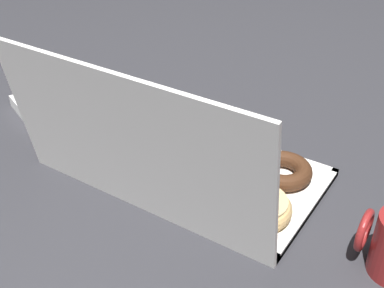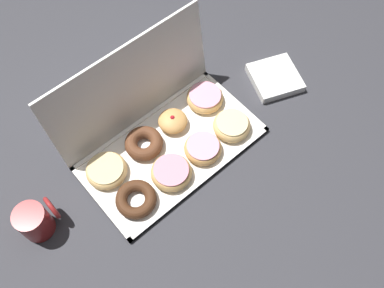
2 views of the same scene
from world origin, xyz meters
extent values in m
plane|color=#333338|center=(0.00, 0.00, 0.00)|extent=(3.00, 3.00, 0.00)
cube|color=white|center=(0.00, 0.00, 0.01)|extent=(0.52, 0.28, 0.01)
cube|color=white|center=(0.00, -0.13, 0.01)|extent=(0.52, 0.01, 0.01)
cube|color=white|center=(0.00, 0.13, 0.01)|extent=(0.52, 0.01, 0.01)
cube|color=white|center=(-0.25, 0.00, 0.01)|extent=(0.01, 0.28, 0.01)
cube|color=white|center=(0.25, 0.00, 0.01)|extent=(0.01, 0.28, 0.01)
cube|color=white|center=(0.00, 0.17, 0.14)|extent=(0.52, 0.05, 0.28)
torus|color=#472816|center=(-0.18, -0.06, 0.03)|extent=(0.11, 0.11, 0.03)
torus|color=tan|center=(-0.05, -0.06, 0.03)|extent=(0.12, 0.12, 0.04)
cylinder|color=pink|center=(-0.05, -0.06, 0.05)|extent=(0.10, 0.10, 0.01)
torus|color=tan|center=(0.06, -0.06, 0.03)|extent=(0.11, 0.11, 0.03)
cylinder|color=pink|center=(0.06, -0.06, 0.04)|extent=(0.09, 0.09, 0.01)
torus|color=#E5B770|center=(0.18, -0.06, 0.03)|extent=(0.11, 0.11, 0.04)
cylinder|color=beige|center=(0.18, -0.06, 0.05)|extent=(0.09, 0.09, 0.01)
torus|color=#E5B770|center=(-0.19, 0.06, 0.03)|extent=(0.12, 0.12, 0.03)
cylinder|color=#EACC8C|center=(-0.19, 0.06, 0.04)|extent=(0.10, 0.10, 0.01)
torus|color=#59331E|center=(-0.06, 0.06, 0.03)|extent=(0.11, 0.11, 0.04)
ellipsoid|color=tan|center=(0.06, 0.06, 0.03)|extent=(0.09, 0.09, 0.04)
sphere|color=#B21923|center=(0.06, 0.06, 0.05)|extent=(0.01, 0.01, 0.01)
torus|color=tan|center=(0.18, 0.06, 0.03)|extent=(0.11, 0.11, 0.03)
cylinder|color=pink|center=(0.18, 0.06, 0.04)|extent=(0.10, 0.10, 0.01)
cylinder|color=maroon|center=(-0.42, 0.05, 0.05)|extent=(0.08, 0.08, 0.10)
cylinder|color=black|center=(-0.42, 0.05, 0.10)|extent=(0.07, 0.07, 0.01)
torus|color=maroon|center=(-0.36, 0.05, 0.06)|extent=(0.01, 0.07, 0.07)
cube|color=white|center=(0.41, -0.02, 0.01)|extent=(0.19, 0.19, 0.03)
camera|label=1|loc=(-0.45, 0.66, 0.57)|focal=46.03mm
camera|label=2|loc=(-0.34, -0.47, 1.11)|focal=39.85mm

